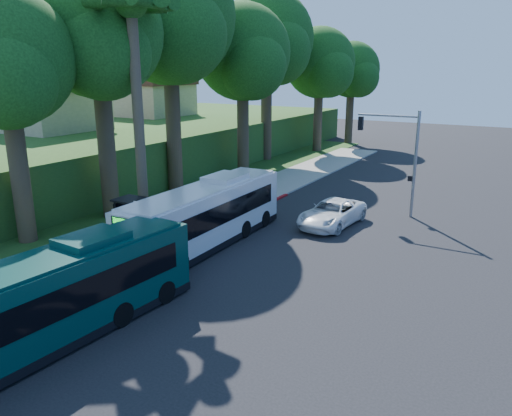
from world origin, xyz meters
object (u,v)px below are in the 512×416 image
Objects in this scene: bus_shelter at (140,212)px; white_bus at (207,214)px; pickup at (332,213)px; teal_bus at (54,297)px.

bus_shelter is 3.83m from white_bus.
pickup is (4.70, 6.85, -0.99)m from white_bus.
white_bus is at bearing -119.95° from pickup.
bus_shelter is 11.82m from pickup.
teal_bus reaches higher than pickup.
bus_shelter is at bearing 120.10° from teal_bus.
bus_shelter reaches higher than pickup.
white_bus reaches higher than pickup.
pickup is (8.15, 8.50, -1.01)m from bus_shelter.
white_bus reaches higher than teal_bus.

